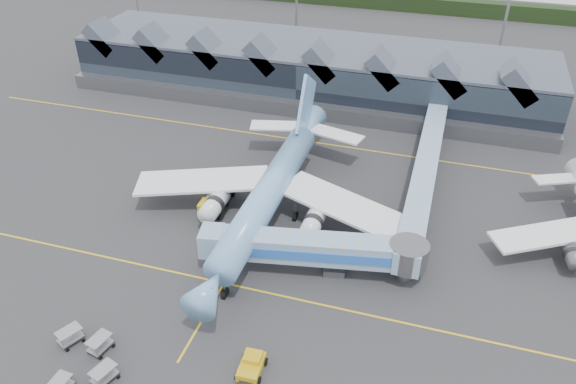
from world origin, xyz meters
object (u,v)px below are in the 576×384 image
(main_airliner, at_px, (272,188))
(pushback_tug, at_px, (251,366))
(fuel_truck, at_px, (218,195))
(jet_bridge, at_px, (325,250))

(main_airliner, bearing_deg, pushback_tug, -75.61)
(main_airliner, height_order, fuel_truck, main_airliner)
(fuel_truck, distance_m, pushback_tug, 28.93)
(jet_bridge, relative_size, pushback_tug, 6.56)
(fuel_truck, xyz_separation_m, pushback_tug, (14.22, -25.18, -0.93))
(main_airliner, distance_m, pushback_tug, 26.36)
(main_airliner, distance_m, fuel_truck, 8.20)
(jet_bridge, height_order, fuel_truck, jet_bridge)
(jet_bridge, bearing_deg, fuel_truck, 141.56)
(jet_bridge, bearing_deg, main_airliner, 125.26)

